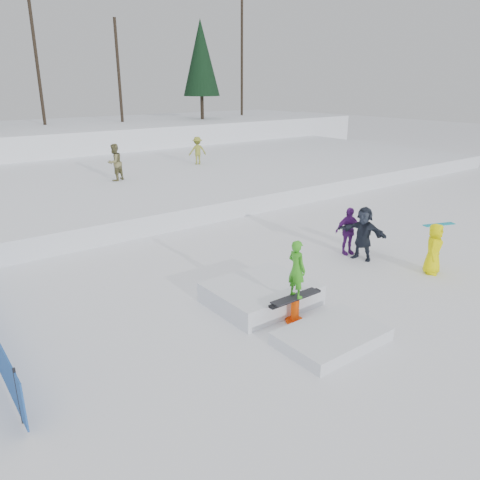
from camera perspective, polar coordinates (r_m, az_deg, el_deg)
ground at (r=12.71m, az=3.69°, el=-7.46°), size 120.00×120.00×0.00m
snow_berm at (r=39.54m, az=-26.48°, el=10.44°), size 60.00×14.00×2.40m
snow_midrise at (r=26.22m, az=-19.89°, el=6.18°), size 50.00×18.00×0.80m
treeline at (r=39.36m, az=-17.98°, el=20.59°), size 40.24×4.22×10.50m
walker_olive at (r=24.79m, az=-15.03°, el=9.13°), size 1.12×1.03×1.86m
walker_ygreen at (r=29.03m, az=-5.21°, el=10.80°), size 1.20×0.90×1.65m
spectator_purple at (r=16.23m, az=13.05°, el=1.09°), size 1.03×0.67×1.63m
spectator_yellow at (r=15.37m, az=22.56°, el=-0.99°), size 0.90×0.75×1.58m
spectator_dark at (r=15.83m, az=14.79°, el=0.79°), size 0.96×1.73×1.78m
loose_board_teal at (r=20.97m, az=23.10°, el=1.75°), size 1.41×0.75×0.03m
jib_rail_feature at (r=11.99m, az=4.79°, el=-7.56°), size 2.60×4.40×2.11m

